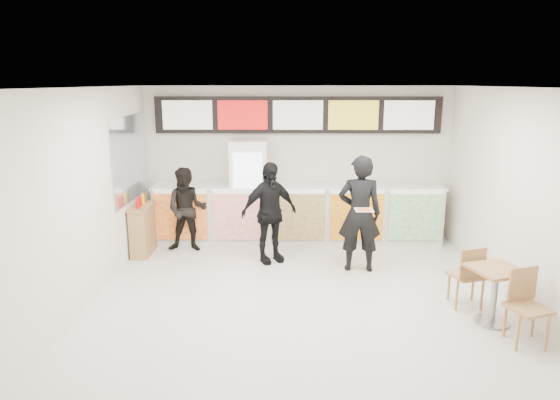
{
  "coord_description": "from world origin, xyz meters",
  "views": [
    {
      "loc": [
        -0.22,
        -6.3,
        3.07
      ],
      "look_at": [
        -0.32,
        1.2,
        1.29
      ],
      "focal_mm": 32.0,
      "sensor_mm": 36.0,
      "label": 1
    }
  ],
  "objects_px": {
    "customer_mid": "(269,213)",
    "cafe_table": "(495,285)",
    "drinks_fridge": "(249,192)",
    "condiment_ledge": "(143,229)",
    "service_counter": "(297,213)",
    "customer_main": "(360,214)",
    "customer_left": "(187,210)"
  },
  "relations": [
    {
      "from": "customer_mid",
      "to": "cafe_table",
      "type": "height_order",
      "value": "customer_mid"
    },
    {
      "from": "drinks_fridge",
      "to": "cafe_table",
      "type": "distance_m",
      "value": 4.84
    },
    {
      "from": "customer_mid",
      "to": "cafe_table",
      "type": "relative_size",
      "value": 1.1
    },
    {
      "from": "condiment_ledge",
      "to": "service_counter",
      "type": "bearing_deg",
      "value": 14.88
    },
    {
      "from": "drinks_fridge",
      "to": "cafe_table",
      "type": "bearing_deg",
      "value": -44.96
    },
    {
      "from": "customer_main",
      "to": "cafe_table",
      "type": "height_order",
      "value": "customer_main"
    },
    {
      "from": "customer_left",
      "to": "condiment_ledge",
      "type": "bearing_deg",
      "value": -165.42
    },
    {
      "from": "drinks_fridge",
      "to": "cafe_table",
      "type": "height_order",
      "value": "drinks_fridge"
    },
    {
      "from": "customer_main",
      "to": "condiment_ledge",
      "type": "relative_size",
      "value": 1.79
    },
    {
      "from": "service_counter",
      "to": "customer_main",
      "type": "distance_m",
      "value": 1.84
    },
    {
      "from": "customer_main",
      "to": "customer_left",
      "type": "distance_m",
      "value": 3.18
    },
    {
      "from": "customer_main",
      "to": "cafe_table",
      "type": "relative_size",
      "value": 1.21
    },
    {
      "from": "service_counter",
      "to": "condiment_ledge",
      "type": "height_order",
      "value": "service_counter"
    },
    {
      "from": "customer_left",
      "to": "customer_main",
      "type": "bearing_deg",
      "value": -17.92
    },
    {
      "from": "drinks_fridge",
      "to": "condiment_ledge",
      "type": "height_order",
      "value": "drinks_fridge"
    },
    {
      "from": "cafe_table",
      "to": "customer_mid",
      "type": "bearing_deg",
      "value": 124.05
    },
    {
      "from": "service_counter",
      "to": "customer_main",
      "type": "height_order",
      "value": "customer_main"
    },
    {
      "from": "customer_left",
      "to": "cafe_table",
      "type": "distance_m",
      "value": 5.34
    },
    {
      "from": "service_counter",
      "to": "customer_mid",
      "type": "relative_size",
      "value": 3.16
    },
    {
      "from": "drinks_fridge",
      "to": "customer_mid",
      "type": "bearing_deg",
      "value": -69.51
    },
    {
      "from": "customer_mid",
      "to": "customer_main",
      "type": "bearing_deg",
      "value": -42.94
    },
    {
      "from": "drinks_fridge",
      "to": "customer_left",
      "type": "xyz_separation_m",
      "value": [
        -1.11,
        -0.56,
        -0.22
      ]
    },
    {
      "from": "drinks_fridge",
      "to": "customer_left",
      "type": "distance_m",
      "value": 1.26
    },
    {
      "from": "customer_main",
      "to": "condiment_ledge",
      "type": "bearing_deg",
      "value": -8.45
    },
    {
      "from": "customer_left",
      "to": "condiment_ledge",
      "type": "relative_size",
      "value": 1.44
    },
    {
      "from": "cafe_table",
      "to": "customer_main",
      "type": "bearing_deg",
      "value": 109.65
    },
    {
      "from": "service_counter",
      "to": "customer_left",
      "type": "distance_m",
      "value": 2.13
    },
    {
      "from": "drinks_fridge",
      "to": "customer_left",
      "type": "relative_size",
      "value": 1.28
    },
    {
      "from": "customer_left",
      "to": "cafe_table",
      "type": "xyz_separation_m",
      "value": [
        4.51,
        -2.84,
        -0.25
      ]
    },
    {
      "from": "customer_main",
      "to": "cafe_table",
      "type": "bearing_deg",
      "value": 131.05
    },
    {
      "from": "service_counter",
      "to": "customer_mid",
      "type": "xyz_separation_m",
      "value": [
        -0.51,
        -1.11,
        0.31
      ]
    },
    {
      "from": "service_counter",
      "to": "condiment_ledge",
      "type": "distance_m",
      "value": 2.92
    }
  ]
}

